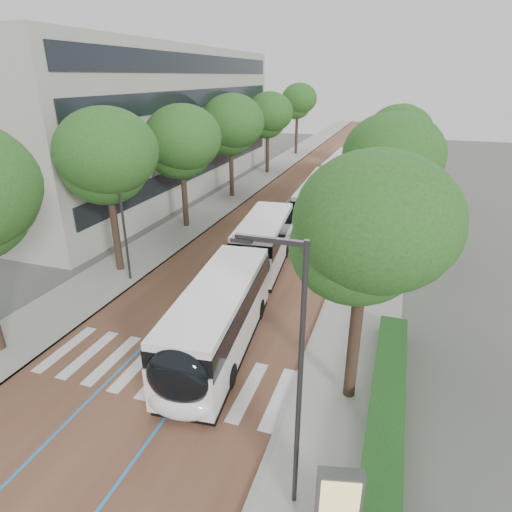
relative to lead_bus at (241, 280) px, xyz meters
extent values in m
plane|color=#51544C|center=(-1.43, -7.04, -1.63)|extent=(160.00, 160.00, 0.00)
cube|color=brown|center=(-1.43, 32.96, -1.62)|extent=(11.00, 140.00, 0.02)
cube|color=#9A9791|center=(-8.93, 32.96, -1.57)|extent=(4.00, 140.00, 0.12)
cube|color=#9A9791|center=(6.07, 32.96, -1.57)|extent=(4.00, 140.00, 0.12)
cube|color=gray|center=(-7.03, 32.96, -1.57)|extent=(0.20, 140.00, 0.14)
cube|color=gray|center=(4.17, 32.96, -1.57)|extent=(0.20, 140.00, 0.14)
cube|color=silver|center=(-6.23, -6.04, -1.60)|extent=(0.55, 3.60, 0.01)
cube|color=silver|center=(-4.98, -6.04, -1.60)|extent=(0.55, 3.60, 0.01)
cube|color=silver|center=(-3.73, -6.04, -1.60)|extent=(0.55, 3.60, 0.01)
cube|color=silver|center=(-2.48, -6.04, -1.60)|extent=(0.55, 3.60, 0.01)
cube|color=silver|center=(-1.23, -6.04, -1.60)|extent=(0.55, 3.60, 0.01)
cube|color=silver|center=(0.02, -6.04, -1.60)|extent=(0.55, 3.60, 0.01)
cube|color=silver|center=(1.27, -6.04, -1.60)|extent=(0.55, 3.60, 0.01)
cube|color=silver|center=(2.52, -6.04, -1.60)|extent=(0.55, 3.60, 0.01)
cube|color=silver|center=(3.77, -6.04, -1.60)|extent=(0.55, 3.60, 0.01)
cube|color=#297ECD|center=(-3.03, 32.96, -1.60)|extent=(0.12, 126.00, 0.01)
cube|color=#297ECD|center=(0.17, 32.96, -1.60)|extent=(0.12, 126.00, 0.01)
cube|color=#9B9990|center=(-20.93, 20.96, 5.37)|extent=(18.00, 40.00, 14.00)
cube|color=black|center=(-11.88, 20.96, 1.37)|extent=(0.12, 38.00, 1.60)
cube|color=black|center=(-11.88, 20.96, 4.57)|extent=(0.12, 38.00, 1.60)
cube|color=black|center=(-11.88, 20.96, 7.77)|extent=(0.12, 38.00, 1.60)
cube|color=black|center=(-11.88, 20.96, 10.77)|extent=(0.12, 38.00, 1.60)
cube|color=#194518|center=(7.67, -7.04, -1.11)|extent=(1.20, 14.00, 0.80)
cylinder|color=#313133|center=(5.37, -10.04, 2.49)|extent=(0.14, 0.14, 8.00)
cube|color=#313133|center=(4.57, -10.04, 6.39)|extent=(1.70, 0.12, 0.12)
cube|color=#313133|center=(3.87, -10.04, 6.31)|extent=(0.50, 0.20, 0.10)
cylinder|color=#313133|center=(5.37, 14.96, 2.49)|extent=(0.14, 0.14, 8.00)
cube|color=#313133|center=(4.57, 14.96, 6.39)|extent=(1.70, 0.12, 0.12)
cube|color=#313133|center=(3.87, 14.96, 6.31)|extent=(0.50, 0.20, 0.10)
cylinder|color=#313133|center=(-7.53, 0.96, 2.49)|extent=(0.14, 0.14, 8.00)
cylinder|color=black|center=(-8.93, 1.96, 0.82)|extent=(0.44, 0.44, 4.89)
ellipsoid|color=#214D19|center=(-8.93, 1.96, 5.26)|extent=(5.73, 5.73, 4.87)
cylinder|color=black|center=(-8.93, 10.96, 0.68)|extent=(0.44, 0.44, 4.61)
ellipsoid|color=#214D19|center=(-8.93, 10.96, 4.87)|extent=(5.79, 5.79, 4.92)
cylinder|color=black|center=(-8.93, 20.96, 0.77)|extent=(0.44, 0.44, 4.79)
ellipsoid|color=#214D19|center=(-8.93, 20.96, 5.12)|extent=(6.05, 6.05, 5.14)
cylinder|color=black|center=(-8.93, 32.96, 0.76)|extent=(0.44, 0.44, 4.78)
ellipsoid|color=#214D19|center=(-8.93, 32.96, 5.11)|extent=(5.60, 5.60, 4.76)
cylinder|color=black|center=(-8.93, 47.96, 1.07)|extent=(0.44, 0.44, 5.40)
ellipsoid|color=#214D19|center=(-8.93, 47.96, 5.99)|extent=(5.26, 5.26, 4.47)
cylinder|color=black|center=(6.27, -5.04, 0.71)|extent=(0.44, 0.44, 4.67)
ellipsoid|color=#214D19|center=(6.27, -5.04, 4.95)|extent=(5.29, 5.29, 4.50)
cylinder|color=black|center=(6.27, 6.96, 0.73)|extent=(0.44, 0.44, 4.72)
ellipsoid|color=#214D19|center=(6.27, 6.96, 5.03)|extent=(5.67, 5.67, 4.82)
cylinder|color=black|center=(6.27, 20.96, 0.61)|extent=(0.44, 0.44, 4.47)
ellipsoid|color=#214D19|center=(6.27, 20.96, 4.67)|extent=(5.54, 5.54, 4.71)
cylinder|color=black|center=(6.27, 36.96, 0.43)|extent=(0.44, 0.44, 4.11)
ellipsoid|color=#214D19|center=(6.27, 36.96, 4.17)|extent=(4.77, 4.77, 4.06)
cylinder|color=black|center=(-0.13, 1.29, 0.15)|extent=(2.38, 1.13, 2.30)
cube|color=white|center=(0.39, -3.81, -0.37)|extent=(3.44, 9.57, 1.82)
cube|color=black|center=(0.39, -3.81, 0.77)|extent=(3.46, 9.38, 0.97)
cube|color=white|center=(0.39, -3.81, 1.42)|extent=(3.37, 9.37, 0.31)
cube|color=black|center=(0.39, -3.81, -1.45)|extent=(3.35, 9.19, 0.35)
cube|color=white|center=(-0.57, 5.59, -0.37)|extent=(3.28, 7.95, 1.82)
cube|color=black|center=(-0.57, 5.59, 0.77)|extent=(3.30, 7.80, 0.97)
cube|color=white|center=(-0.57, 5.59, 1.42)|extent=(3.21, 7.80, 0.31)
cube|color=black|center=(-0.57, 5.59, -1.45)|extent=(3.19, 7.64, 0.35)
ellipsoid|color=black|center=(0.85, -8.32, 0.38)|extent=(2.45, 1.33, 2.28)
ellipsoid|color=white|center=(0.86, -8.37, -0.76)|extent=(2.44, 1.23, 1.14)
cylinder|color=black|center=(-0.50, -6.19, -1.13)|extent=(0.40, 1.03, 1.00)
cylinder|color=black|center=(1.75, -5.96, -1.13)|extent=(0.40, 1.03, 1.00)
cylinder|color=black|center=(-1.87, 7.14, -1.13)|extent=(0.40, 1.03, 1.00)
cylinder|color=black|center=(0.38, 7.37, -1.13)|extent=(0.40, 1.03, 1.00)
cylinder|color=black|center=(-1.05, -0.86, -1.13)|extent=(0.40, 1.03, 1.00)
cylinder|color=black|center=(1.20, -0.63, -1.13)|extent=(0.40, 1.03, 1.00)
cube|color=white|center=(0.75, 16.99, -0.37)|extent=(2.93, 12.08, 1.82)
cube|color=black|center=(0.75, 16.99, 0.77)|extent=(2.96, 11.84, 0.97)
cube|color=white|center=(0.75, 16.99, 1.42)|extent=(2.87, 11.84, 0.31)
cube|color=black|center=(0.75, 16.99, -1.45)|extent=(2.86, 11.60, 0.35)
ellipsoid|color=black|center=(0.95, 11.14, 0.38)|extent=(2.39, 1.18, 2.28)
ellipsoid|color=white|center=(0.96, 11.09, -0.76)|extent=(2.38, 1.08, 1.14)
cylinder|color=black|center=(-0.26, 13.35, -1.13)|extent=(0.34, 1.01, 1.00)
cylinder|color=black|center=(2.00, 13.43, -1.13)|extent=(0.34, 1.01, 1.00)
cylinder|color=black|center=(-0.52, 20.75, -1.13)|extent=(0.34, 1.01, 1.00)
cylinder|color=black|center=(1.74, 20.83, -1.13)|extent=(0.34, 1.01, 1.00)
cube|color=white|center=(0.80, 29.89, -0.37)|extent=(2.71, 12.04, 1.82)
cube|color=black|center=(0.80, 29.89, 0.77)|extent=(2.75, 11.80, 0.97)
cube|color=white|center=(0.80, 29.89, 1.42)|extent=(2.66, 11.80, 0.31)
cube|color=black|center=(0.80, 29.89, -1.45)|extent=(2.65, 11.56, 0.35)
ellipsoid|color=black|center=(0.69, 24.04, 0.38)|extent=(2.37, 1.14, 2.28)
ellipsoid|color=white|center=(0.69, 23.99, -0.76)|extent=(2.37, 1.04, 1.14)
cylinder|color=black|center=(-0.40, 26.31, -1.13)|extent=(0.32, 1.01, 1.00)
cylinder|color=black|center=(1.86, 26.27, -1.13)|extent=(0.32, 1.01, 1.00)
cylinder|color=black|center=(-0.27, 33.71, -1.13)|extent=(0.32, 1.01, 1.00)
cylinder|color=black|center=(1.99, 33.67, -1.13)|extent=(0.32, 1.01, 1.00)
cube|color=#59595B|center=(6.66, -10.79, -0.13)|extent=(1.19, 0.57, 2.04)
cube|color=#E0BD76|center=(6.70, -10.95, -0.13)|extent=(0.95, 0.25, 1.77)
camera|label=1|loc=(7.11, -18.55, 9.76)|focal=30.00mm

